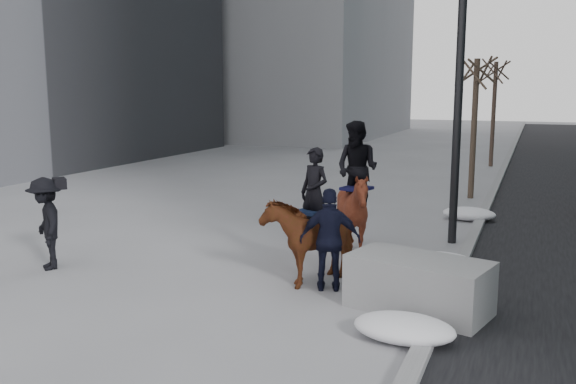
% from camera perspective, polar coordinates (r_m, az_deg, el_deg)
% --- Properties ---
extents(ground, '(120.00, 120.00, 0.00)m').
position_cam_1_polar(ground, '(10.58, -2.49, -9.06)').
color(ground, gray).
rests_on(ground, ground).
extents(curb, '(0.25, 90.00, 0.12)m').
position_cam_1_polar(curb, '(19.42, 18.31, -0.72)').
color(curb, gray).
rests_on(curb, ground).
extents(planter, '(2.30, 1.55, 0.84)m').
position_cam_1_polar(planter, '(9.66, 12.11, -8.47)').
color(planter, gray).
rests_on(planter, ground).
extents(tree_near, '(1.20, 1.20, 4.77)m').
position_cam_1_polar(tree_near, '(19.70, 17.03, 6.30)').
color(tree_near, '#342B1E').
rests_on(tree_near, ground).
extents(tree_far, '(1.20, 1.20, 5.05)m').
position_cam_1_polar(tree_far, '(28.29, 18.69, 7.38)').
color(tree_far, '#3A2A22').
rests_on(tree_far, ground).
extents(mounted_left, '(1.50, 2.01, 2.36)m').
position_cam_1_polar(mounted_left, '(10.90, 2.23, -3.68)').
color(mounted_left, '#502E10').
rests_on(mounted_left, ground).
extents(mounted_right, '(1.86, 1.99, 2.77)m').
position_cam_1_polar(mounted_right, '(12.20, 6.27, -1.19)').
color(mounted_right, '#511C10').
rests_on(mounted_right, ground).
extents(feeder, '(1.11, 1.01, 1.75)m').
position_cam_1_polar(feeder, '(10.30, 3.96, -4.49)').
color(feeder, black).
rests_on(feeder, ground).
extents(camera_crew, '(1.29, 1.22, 1.75)m').
position_cam_1_polar(camera_crew, '(12.37, -21.68, -2.72)').
color(camera_crew, black).
rests_on(camera_crew, ground).
extents(lamppost, '(0.25, 0.80, 9.09)m').
position_cam_1_polar(lamppost, '(13.77, 16.00, 15.98)').
color(lamppost, black).
rests_on(lamppost, ground).
extents(snow_piles, '(1.40, 9.19, 0.35)m').
position_cam_1_polar(snow_piles, '(12.28, 14.46, -5.88)').
color(snow_piles, silver).
rests_on(snow_piles, ground).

